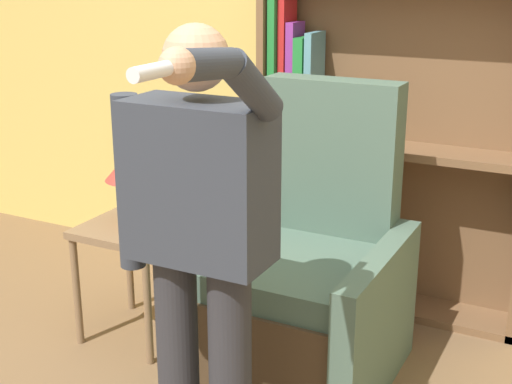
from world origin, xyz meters
TOP-DOWN VIEW (x-y plane):
  - wall_back at (0.00, 2.03)m, footprint 8.00×0.06m
  - bookcase at (-0.09, 1.87)m, footprint 1.41×0.28m
  - armchair at (-0.06, 1.08)m, footprint 0.83×0.88m
  - person_standing at (-0.10, 0.26)m, footprint 0.63×0.78m
  - side_table at (-0.91, 0.98)m, footprint 0.47×0.47m
  - table_lamp at (-0.91, 0.98)m, footprint 0.25×0.25m

SIDE VIEW (x-z plane):
  - armchair at x=-0.06m, z-range -0.25..1.04m
  - side_table at x=-0.91m, z-range 0.20..0.78m
  - bookcase at x=-0.09m, z-range -0.03..1.72m
  - table_lamp at x=-0.91m, z-range 0.68..1.04m
  - person_standing at x=-0.10m, z-range 0.13..1.73m
  - wall_back at x=0.00m, z-range 0.00..2.80m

